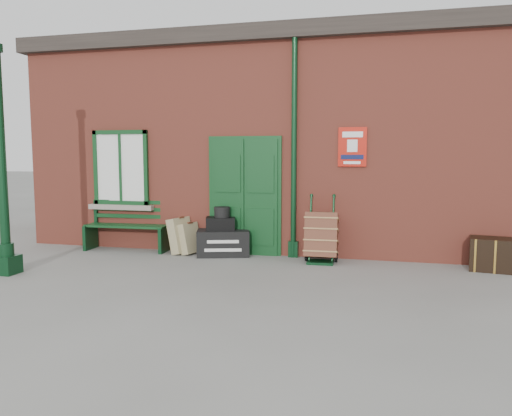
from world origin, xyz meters
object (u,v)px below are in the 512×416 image
(houdini_trunk, at_px, (223,243))
(dark_trunk, at_px, (494,254))
(bench, at_px, (128,224))
(porter_trolley, at_px, (321,237))

(houdini_trunk, relative_size, dark_trunk, 1.30)
(bench, distance_m, dark_trunk, 6.77)
(bench, bearing_deg, houdini_trunk, -4.86)
(bench, height_order, porter_trolley, porter_trolley)
(houdini_trunk, height_order, porter_trolley, porter_trolley)
(dark_trunk, bearing_deg, houdini_trunk, -172.36)
(houdini_trunk, bearing_deg, porter_trolley, -20.44)
(bench, bearing_deg, porter_trolley, -5.37)
(porter_trolley, height_order, dark_trunk, porter_trolley)
(bench, xyz_separation_m, houdini_trunk, (2.03, -0.08, -0.27))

